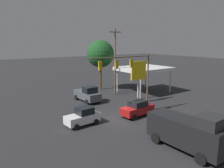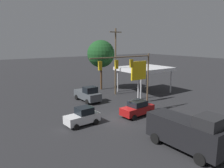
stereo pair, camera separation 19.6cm
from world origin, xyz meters
name	(u,v)px [view 2 (the right image)]	position (x,y,z in m)	size (l,w,h in m)	color
ground_plane	(122,118)	(0.00, 0.00, 0.00)	(200.00, 200.00, 0.00)	#262628
traffic_signal_assembly	(129,70)	(-1.36, -0.34, 5.69)	(8.67, 0.43, 7.59)	brown
utility_pole	(115,60)	(-6.46, -10.13, 5.88)	(2.40, 0.26, 11.18)	brown
gas_station_canopy	(144,69)	(-11.54, -8.40, 4.22)	(8.36, 7.42, 4.57)	silver
price_sign	(139,72)	(-6.09, -3.84, 4.59)	(2.73, 0.27, 6.23)	#B7B7BC
sedan_waiting	(137,108)	(-2.06, 0.50, 0.95)	(4.52, 2.31, 1.93)	maroon
delivery_truck	(187,131)	(0.40, 9.43, 1.69)	(2.67, 6.85, 3.58)	black
pickup_parked	(88,94)	(-0.30, -8.86, 1.11)	(2.32, 5.23, 2.40)	#474C51
hatchback_crossing	(83,116)	(4.82, -0.78, 0.95)	(3.90, 2.15, 1.97)	silver
street_tree	(101,54)	(-6.57, -14.90, 6.76)	(5.10, 5.10, 9.33)	#4C331E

